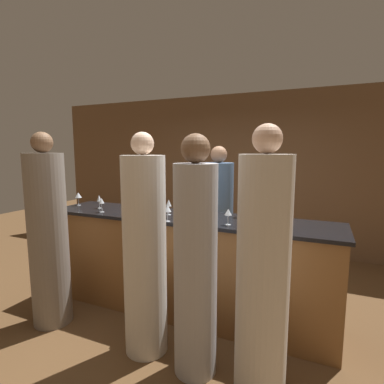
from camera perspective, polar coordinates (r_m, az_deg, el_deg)
name	(u,v)px	position (r m, az deg, el deg)	size (l,w,h in m)	color
ground_plane	(184,310)	(3.64, -1.50, -21.62)	(14.00, 14.00, 0.00)	brown
back_wall	(242,172)	(5.56, 9.54, 3.73)	(8.00, 0.06, 2.80)	brown
bar_counter	(184,264)	(3.40, -1.54, -13.55)	(3.22, 0.69, 1.09)	brown
bartender	(218,223)	(3.94, 4.97, -5.93)	(0.39, 0.39, 1.85)	#4C6B93
guest_0	(263,273)	(2.29, 13.34, -14.79)	(0.38, 0.38, 1.97)	silver
guest_1	(195,265)	(2.42, 0.65, -13.78)	(0.34, 0.34, 1.92)	#B2B2B7
guest_2	(145,253)	(2.69, -8.97, -11.44)	(0.38, 0.38, 1.95)	silver
guest_3	(48,237)	(3.41, -25.69, -7.77)	(0.38, 0.38, 1.97)	gray
wine_bottle_0	(242,207)	(3.22, 9.59, -2.83)	(0.07, 0.07, 0.27)	#19381E
wine_glass_0	(168,209)	(2.97, -4.68, -3.20)	(0.07, 0.07, 0.17)	silver
wine_glass_1	(169,203)	(3.27, -4.47, -2.19)	(0.06, 0.06, 0.17)	silver
wine_glass_2	(102,201)	(3.55, -16.85, -1.73)	(0.06, 0.06, 0.17)	silver
wine_glass_3	(129,204)	(3.31, -11.99, -2.32)	(0.08, 0.08, 0.16)	silver
wine_glass_4	(99,199)	(3.80, -17.28, -1.25)	(0.06, 0.06, 0.16)	silver
wine_glass_5	(78,195)	(4.09, -20.85, -0.60)	(0.08, 0.08, 0.17)	silver
wine_glass_6	(245,209)	(2.98, 10.09, -3.24)	(0.08, 0.08, 0.17)	silver
wine_glass_7	(228,213)	(2.84, 6.91, -3.90)	(0.07, 0.07, 0.16)	silver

